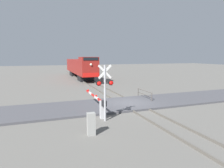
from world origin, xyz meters
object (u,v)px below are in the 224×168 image
at_px(locomotive, 80,67).
at_px(crossing_signal, 105,87).
at_px(utility_cabinet, 91,124).
at_px(crossing_gate, 100,105).
at_px(guard_railing, 144,93).

xyz_separation_m(locomotive, crossing_signal, (-3.46, -26.62, 0.15)).
bearing_deg(utility_cabinet, locomotive, 80.21).
height_order(crossing_gate, guard_railing, crossing_gate).
bearing_deg(guard_railing, locomotive, 96.18).
bearing_deg(utility_cabinet, crossing_gate, 65.53).
distance_m(crossing_gate, guard_railing, 6.89).
relative_size(crossing_signal, crossing_gate, 0.69).
distance_m(locomotive, crossing_signal, 26.84).
relative_size(crossing_gate, guard_railing, 1.96).
bearing_deg(guard_railing, utility_cabinet, -136.20).
distance_m(utility_cabinet, guard_railing, 10.10).
xyz_separation_m(crossing_signal, guard_railing, (5.81, 4.95, -1.74)).
bearing_deg(crossing_signal, utility_cabinet, -126.04).
xyz_separation_m(locomotive, utility_cabinet, (-4.94, -28.65, -1.57)).
xyz_separation_m(utility_cabinet, guard_railing, (7.29, 6.99, -0.02)).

